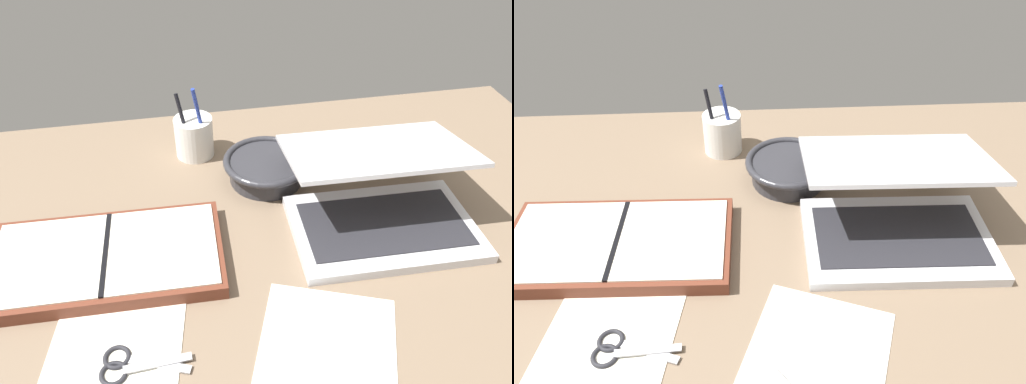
# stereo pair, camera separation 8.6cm
# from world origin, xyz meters

# --- Properties ---
(desk_top) EXTENTS (1.40, 1.00, 0.02)m
(desk_top) POSITION_xyz_m (0.00, 0.00, 0.01)
(desk_top) COLOR #75604C
(desk_top) RESTS_ON ground
(laptop) EXTENTS (0.33, 0.30, 0.14)m
(laptop) POSITION_xyz_m (0.20, 0.05, 0.07)
(laptop) COLOR silver
(laptop) RESTS_ON desk_top
(bowl) EXTENTS (0.17, 0.17, 0.05)m
(bowl) POSITION_xyz_m (0.03, 0.21, 0.05)
(bowl) COLOR #2D2D33
(bowl) RESTS_ON desk_top
(pen_cup) EXTENTS (0.08, 0.08, 0.17)m
(pen_cup) POSITION_xyz_m (-0.10, 0.33, 0.06)
(pen_cup) COLOR white
(pen_cup) RESTS_ON desk_top
(planner) EXTENTS (0.39, 0.22, 0.03)m
(planner) POSITION_xyz_m (-0.27, 0.03, 0.03)
(planner) COLOR brown
(planner) RESTS_ON desk_top
(scissors) EXTENTS (0.13, 0.06, 0.01)m
(scissors) POSITION_xyz_m (-0.24, -0.16, 0.02)
(scissors) COLOR #B7B7BC
(scissors) RESTS_ON desk_top
(paper_sheet_front) EXTENTS (0.27, 0.31, 0.00)m
(paper_sheet_front) POSITION_xyz_m (0.03, -0.22, 0.02)
(paper_sheet_front) COLOR white
(paper_sheet_front) RESTS_ON desk_top
(paper_sheet_beside_planner) EXTENTS (0.22, 0.25, 0.00)m
(paper_sheet_beside_planner) POSITION_xyz_m (-0.26, -0.14, 0.02)
(paper_sheet_beside_planner) COLOR silver
(paper_sheet_beside_planner) RESTS_ON desk_top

